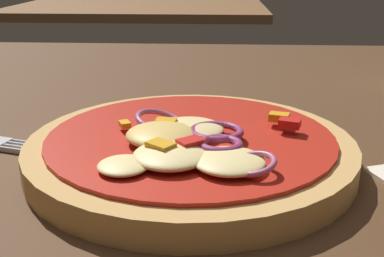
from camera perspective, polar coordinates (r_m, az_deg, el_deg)
name	(u,v)px	position (r m, az deg, el deg)	size (l,w,h in m)	color
dining_table	(177,184)	(0.36, -1.83, -6.58)	(1.25, 1.08, 0.03)	#4C301C
pizza	(190,148)	(0.36, -0.24, -2.37)	(0.24, 0.24, 0.04)	tan
background_table	(141,8)	(1.69, -6.06, 14.08)	(0.82, 0.63, 0.03)	brown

